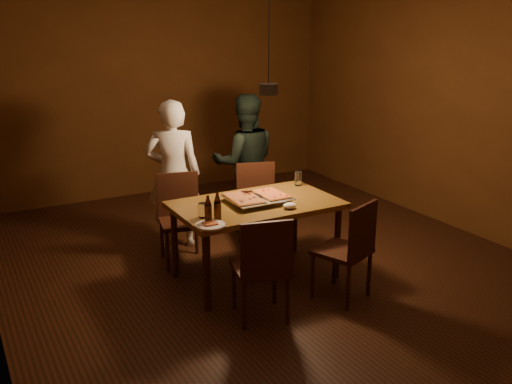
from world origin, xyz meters
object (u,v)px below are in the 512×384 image
pizza_tray (258,200)px  beer_bottle_b (217,206)px  chair_near_left (263,260)px  plate_slice (210,225)px  chair_near_right (351,242)px  diner_white (173,175)px  chair_far_left (180,210)px  chair_far_right (258,197)px  dining_table (256,210)px  diner_dark (245,163)px  pendant_lamp (268,88)px  beer_bottle_a (208,209)px

pizza_tray → beer_bottle_b: bearing=-154.4°
chair_near_left → pizza_tray: 0.87m
plate_slice → pizza_tray: bearing=29.7°
chair_near_right → diner_white: size_ratio=0.34×
beer_bottle_b → diner_white: (0.14, 1.40, -0.07)m
chair_far_left → chair_far_right: bearing=-169.3°
dining_table → diner_white: size_ratio=0.94×
chair_far_right → plate_slice: chair_far_right is taller
dining_table → beer_bottle_b: beer_bottle_b is taller
chair_near_left → chair_far_left: bearing=108.0°
beer_bottle_b → diner_dark: diner_dark is taller
dining_table → pendant_lamp: size_ratio=1.36×
dining_table → pendant_lamp: (0.24, 0.20, 1.08)m
chair_near_right → plate_slice: 1.22m
dining_table → chair_far_left: 0.88m
chair_far_left → plate_slice: (-0.17, -1.11, 0.22)m
chair_far_left → plate_slice: 1.14m
diner_white → diner_dark: size_ratio=1.01×
chair_near_left → diner_dark: bearing=79.6°
chair_near_left → beer_bottle_b: (-0.16, 0.49, 0.33)m
pizza_tray → pendant_lamp: pendant_lamp is taller
dining_table → beer_bottle_a: (-0.61, -0.28, 0.19)m
pizza_tray → pendant_lamp: size_ratio=0.50×
plate_slice → diner_dark: size_ratio=0.16×
pizza_tray → diner_dark: diner_dark is taller
chair_near_right → pendant_lamp: pendant_lamp is taller
chair_far_right → plate_slice: size_ratio=2.14×
plate_slice → pendant_lamp: pendant_lamp is taller
diner_dark → chair_near_right: bearing=106.1°
dining_table → diner_dark: diner_dark is taller
diner_dark → chair_far_left: bearing=44.7°
beer_bottle_b → diner_dark: (1.06, 1.51, -0.08)m
chair_far_right → pendant_lamp: bearing=88.0°
dining_table → chair_near_left: chair_near_left is taller
plate_slice → diner_dark: diner_dark is taller
chair_far_right → plate_slice: bearing=62.9°
beer_bottle_a → pendant_lamp: size_ratio=0.21×
beer_bottle_b → chair_far_right: bearing=46.4°
chair_far_right → pizza_tray: size_ratio=0.95×
plate_slice → dining_table: bearing=30.3°
dining_table → chair_near_right: (0.49, -0.79, -0.14)m
pizza_tray → pendant_lamp: bearing=40.9°
chair_far_left → beer_bottle_a: beer_bottle_a is taller
chair_near_right → diner_dark: bearing=67.1°
dining_table → chair_far_left: bearing=122.0°
chair_near_right → pizza_tray: 0.95m
chair_far_left → beer_bottle_b: (-0.05, -1.00, 0.33)m
beer_bottle_b → diner_dark: size_ratio=0.15×
chair_far_left → pendant_lamp: bearing=154.4°
dining_table → beer_bottle_a: 0.70m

